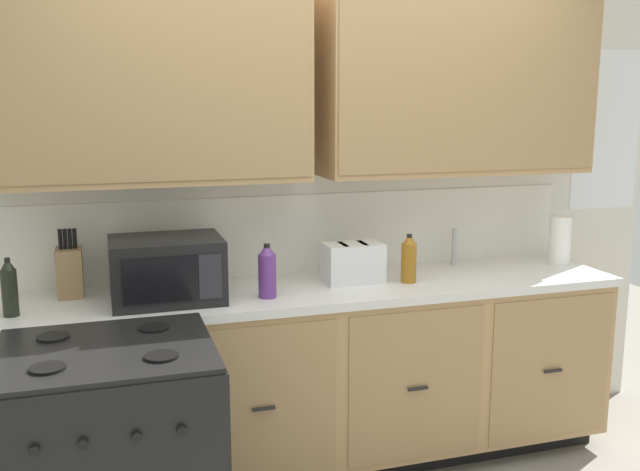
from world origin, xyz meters
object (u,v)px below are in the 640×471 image
Objects in this scene: bottle_violet at (267,271)px; toaster at (353,263)px; knife_block at (70,271)px; bottle_dark at (9,288)px; microwave at (167,269)px; paper_towel_roll at (560,240)px; bottle_amber at (409,259)px; stove_range at (112,471)px.

toaster is at bearing 17.65° from bottle_violet.
bottle_dark is (-0.22, -0.24, 0.00)m from knife_block.
bottle_dark is (-0.63, -0.04, -0.02)m from microwave.
paper_towel_roll is 0.94m from bottle_amber.
paper_towel_roll is at bearing 16.31° from stove_range.
knife_block is at bearing 99.67° from stove_range.
microwave is at bearing 169.33° from bottle_violet.
toaster is at bearing 3.98° from bottle_dark.
stove_range is 3.91× the size of bottle_dark.
knife_block is 1.57m from bottle_amber.
toaster is at bearing 4.15° from microwave.
bottle_violet is at bearing -173.90° from paper_towel_roll.
paper_towel_roll is (2.49, -0.10, 0.01)m from knife_block.
microwave is 2.08m from paper_towel_roll.
bottle_amber is at bearing -172.89° from paper_towel_roll.
bottle_dark reaches higher than stove_range.
stove_range is at bearing -114.76° from microwave.
stove_range is 3.06× the size of knife_block.
bottle_amber is at bearing -18.58° from toaster.
knife_block is at bearing 161.64° from bottle_violet.
bottle_amber is at bearing -8.02° from knife_block.
knife_block is 0.89m from bottle_violet.
knife_block is 2.49m from paper_towel_roll.
microwave is at bearing -177.38° from paper_towel_roll.
knife_block is at bearing 171.98° from bottle_amber.
bottle_amber is at bearing -1.08° from microwave.
stove_range is 1.98× the size of microwave.
microwave is at bearing -25.80° from knife_block.
knife_block is at bearing 174.15° from toaster.
stove_range is 3.65× the size of paper_towel_roll.
paper_towel_roll is 1.10× the size of bottle_amber.
stove_range is 1.63m from bottle_amber.
bottle_dark is (-1.07, 0.04, -0.00)m from bottle_violet.
microwave is at bearing 178.92° from bottle_amber.
paper_towel_roll reaches higher than stove_range.
stove_range is 1.04m from bottle_violet.
bottle_violet is (0.71, 0.51, 0.57)m from stove_range.
knife_block reaches higher than bottle_dark.
paper_towel_roll is 1.07× the size of bottle_dark.
bottle_dark is 1.78m from bottle_amber.
knife_block is (-0.41, 0.20, -0.02)m from microwave.
toaster is 1.15× the size of bottle_dark.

